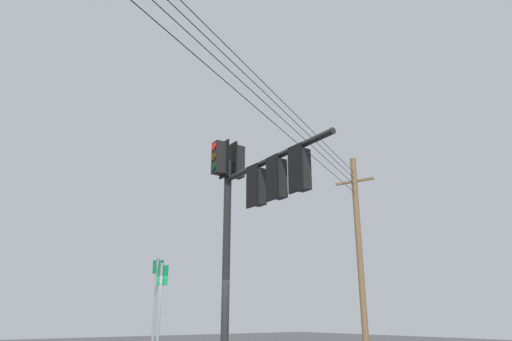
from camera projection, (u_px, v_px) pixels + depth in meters
The scene contains 5 objects.
signal_mast_assembly at pixel (249, 197), 10.97m from camera, with size 0.97×4.26×6.22m.
utility_pole_wooden at pixel (359, 247), 23.32m from camera, with size 0.81×2.09×10.02m.
route_sign_primary at pixel (155, 310), 11.26m from camera, with size 0.22×0.23×3.09m.
route_sign_secondary at pixel (159, 314), 9.80m from camera, with size 0.15×0.27×2.79m.
overhead_wire_span at pixel (205, 43), 11.95m from camera, with size 26.69×12.74×1.24m.
Camera 1 is at (-5.44, -8.68, 1.64)m, focal length 31.20 mm.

